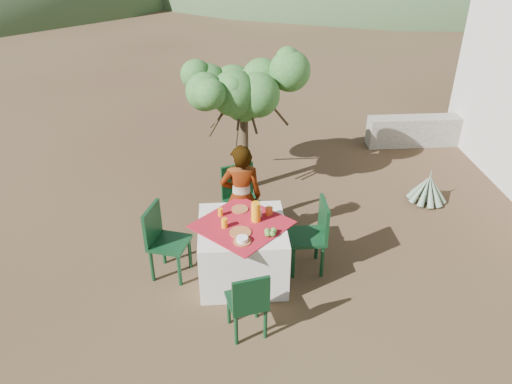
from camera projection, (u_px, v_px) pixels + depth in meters
ground at (260, 264)px, 6.38m from camera, size 160.00×160.00×0.00m
table at (242, 250)px, 6.00m from camera, size 1.30×1.30×0.76m
chair_far at (241, 197)px, 6.75m from camera, size 0.58×0.58×0.99m
chair_near at (248, 302)px, 5.10m from camera, size 0.46×0.46×0.84m
chair_left at (163, 238)px, 5.97m from camera, size 0.55×0.55×0.94m
chair_right at (313, 233)px, 6.06m from camera, size 0.44×0.44×0.95m
person at (241, 198)px, 6.38m from camera, size 0.55×0.37×1.47m
shrub_tree at (248, 95)px, 7.34m from camera, size 1.66×1.63×1.95m
agave at (428, 189)px, 7.61m from camera, size 0.59×0.59×0.63m
stone_wall at (436, 130)px, 9.39m from camera, size 2.60×0.35×0.55m
plate_far at (240, 209)px, 6.07m from camera, size 0.20×0.20×0.01m
plate_near at (240, 232)px, 5.65m from camera, size 0.25×0.25×0.01m
glass_far at (220, 212)px, 5.94m from camera, size 0.06×0.06×0.10m
glass_near at (224, 223)px, 5.72m from camera, size 0.07×0.07×0.11m
juice_pitcher at (256, 212)px, 5.81m from camera, size 0.11×0.11×0.24m
bowl_plate at (242, 241)px, 5.50m from camera, size 0.20×0.20×0.01m
white_bowl at (242, 239)px, 5.48m from camera, size 0.13×0.13×0.05m
jar_left at (268, 211)px, 5.95m from camera, size 0.07×0.07×0.11m
jar_right at (270, 211)px, 5.96m from camera, size 0.06×0.06×0.10m
napkin_holder at (259, 213)px, 5.92m from camera, size 0.07×0.04×0.09m
fruit_cluster at (270, 232)px, 5.60m from camera, size 0.14×0.13×0.07m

